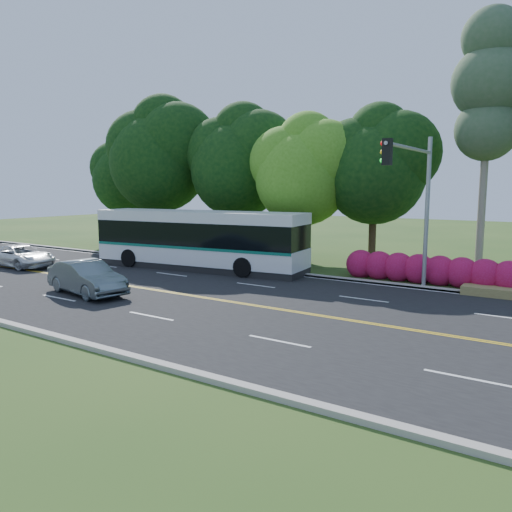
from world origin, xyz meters
The scene contains 12 objects.
ground centered at (0.00, 0.00, 0.00)m, with size 120.00×120.00×0.00m, color #244617.
road centered at (0.00, 0.00, 0.01)m, with size 60.00×14.00×0.02m, color black.
curb_north centered at (0.00, 7.15, 0.07)m, with size 60.00×0.30×0.15m, color #A6A096.
curb_south centered at (0.00, -7.15, 0.07)m, with size 60.00×0.30×0.15m, color #A6A096.
grass_verge centered at (0.00, 9.00, 0.05)m, with size 60.00×4.00×0.10m, color #244617.
lane_markings centered at (-0.09, 0.00, 0.02)m, with size 57.60×13.82×0.00m.
tree_row centered at (-5.15, 12.13, 6.73)m, with size 44.70×9.10×13.84m.
bougainvillea_hedge centered at (7.18, 8.15, 0.72)m, with size 9.50×2.25×1.50m.
traffic_signal centered at (6.49, 5.40, 4.67)m, with size 0.42×6.10×7.00m.
transit_bus centered at (-5.96, 5.78, 1.68)m, with size 13.04×4.20×3.35m.
sedan centered at (-5.60, -2.33, 0.76)m, with size 1.58×4.52×1.49m, color slate.
suv centered at (-15.31, 0.50, 0.67)m, with size 2.15×4.65×1.29m, color silver.
Camera 1 is at (12.60, -16.34, 4.75)m, focal length 35.00 mm.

